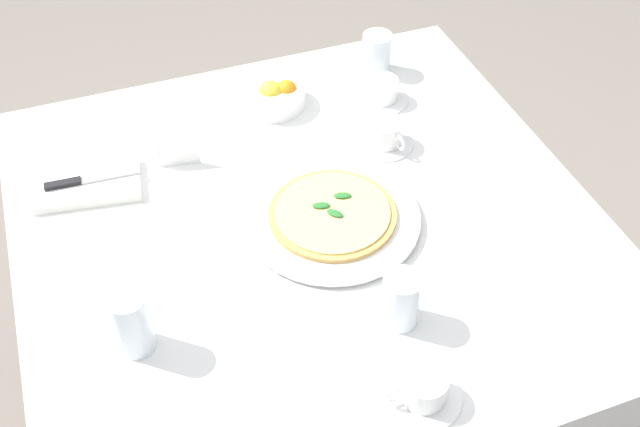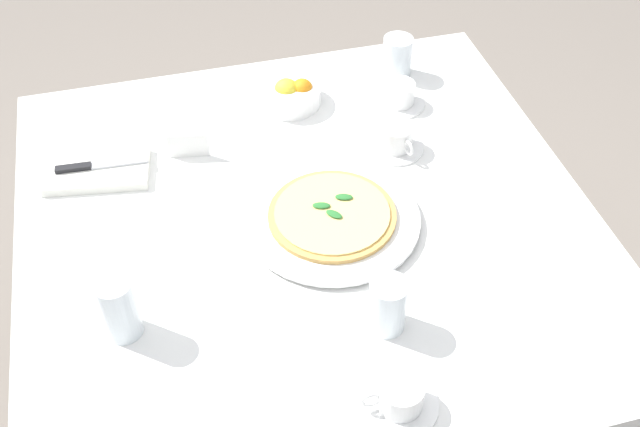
% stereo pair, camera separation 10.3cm
% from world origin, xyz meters
% --- Properties ---
extents(ground_plane, '(8.00, 8.00, 0.00)m').
position_xyz_m(ground_plane, '(0.00, 0.00, 0.00)').
color(ground_plane, slate).
extents(dining_table, '(1.16, 1.16, 0.74)m').
position_xyz_m(dining_table, '(0.00, 0.00, 0.62)').
color(dining_table, white).
rests_on(dining_table, ground_plane).
extents(pizza_plate, '(0.36, 0.36, 0.02)m').
position_xyz_m(pizza_plate, '(0.04, -0.03, 0.75)').
color(pizza_plate, white).
rests_on(pizza_plate, dining_table).
extents(pizza, '(0.26, 0.26, 0.02)m').
position_xyz_m(pizza, '(0.04, -0.03, 0.77)').
color(pizza, tan).
rests_on(pizza, pizza_plate).
extents(coffee_cup_near_right, '(0.13, 0.13, 0.06)m').
position_xyz_m(coffee_cup_near_right, '(0.24, 0.16, 0.77)').
color(coffee_cup_near_right, white).
rests_on(coffee_cup_near_right, dining_table).
extents(coffee_cup_left_edge, '(0.13, 0.13, 0.06)m').
position_xyz_m(coffee_cup_left_edge, '(0.30, 0.32, 0.77)').
color(coffee_cup_left_edge, white).
rests_on(coffee_cup_left_edge, dining_table).
extents(coffee_cup_back_corner, '(0.13, 0.13, 0.06)m').
position_xyz_m(coffee_cup_back_corner, '(0.04, -0.46, 0.77)').
color(coffee_cup_back_corner, white).
rests_on(coffee_cup_back_corner, dining_table).
extents(water_glass_near_left, '(0.07, 0.07, 0.11)m').
position_xyz_m(water_glass_near_left, '(0.07, -0.30, 0.79)').
color(water_glass_near_left, white).
rests_on(water_glass_near_left, dining_table).
extents(water_glass_far_left, '(0.07, 0.07, 0.10)m').
position_xyz_m(water_glass_far_left, '(0.34, 0.44, 0.79)').
color(water_glass_far_left, white).
rests_on(water_glass_far_left, dining_table).
extents(water_glass_right_edge, '(0.07, 0.07, 0.13)m').
position_xyz_m(water_glass_right_edge, '(-0.38, -0.19, 0.80)').
color(water_glass_right_edge, white).
rests_on(water_glass_right_edge, dining_table).
extents(napkin_folded, '(0.24, 0.16, 0.02)m').
position_xyz_m(napkin_folded, '(-0.41, 0.25, 0.75)').
color(napkin_folded, white).
rests_on(napkin_folded, dining_table).
extents(dinner_knife, '(0.20, 0.03, 0.01)m').
position_xyz_m(dinner_knife, '(-0.40, 0.25, 0.77)').
color(dinner_knife, silver).
rests_on(dinner_knife, napkin_folded).
extents(citrus_bowl, '(0.15, 0.15, 0.07)m').
position_xyz_m(citrus_bowl, '(0.05, 0.39, 0.77)').
color(citrus_bowl, white).
rests_on(citrus_bowl, dining_table).
extents(menu_card, '(0.09, 0.02, 0.06)m').
position_xyz_m(menu_card, '(-0.21, 0.25, 0.77)').
color(menu_card, white).
rests_on(menu_card, dining_table).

